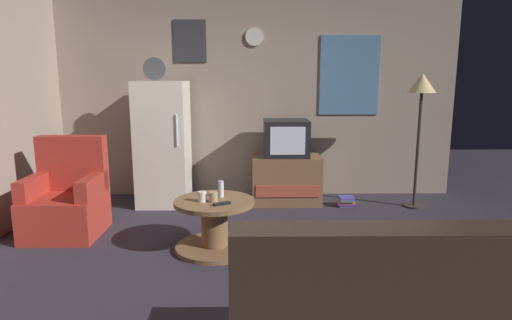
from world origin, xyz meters
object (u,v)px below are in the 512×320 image
(crt_tv, at_px, (286,138))
(mug_ceramic_tan, at_px, (213,197))
(armchair, at_px, (67,200))
(tv_stand, at_px, (286,179))
(mug_ceramic_white, at_px, (202,197))
(standing_lamp, at_px, (422,94))
(wine_glass, at_px, (221,189))
(remote_control, at_px, (222,204))
(book_stack, at_px, (346,201))
(fridge, at_px, (163,143))
(coffee_table, at_px, (215,225))

(crt_tv, relative_size, mug_ceramic_tan, 6.00)
(armchair, bearing_deg, tv_stand, 25.33)
(mug_ceramic_white, distance_m, armchair, 1.50)
(standing_lamp, bearing_deg, mug_ceramic_white, -150.60)
(wine_glass, height_order, mug_ceramic_white, wine_glass)
(crt_tv, xyz_separation_m, mug_ceramic_tan, (-0.76, -1.58, -0.30))
(standing_lamp, xyz_separation_m, wine_glass, (-2.25, -1.21, -0.82))
(remote_control, height_order, book_stack, remote_control)
(wine_glass, relative_size, mug_ceramic_tan, 1.67)
(tv_stand, distance_m, book_stack, 0.78)
(fridge, height_order, standing_lamp, fridge)
(tv_stand, height_order, crt_tv, crt_tv)
(coffee_table, distance_m, book_stack, 2.00)
(wine_glass, xyz_separation_m, remote_control, (0.03, -0.25, -0.06))
(mug_ceramic_tan, bearing_deg, tv_stand, 64.11)
(tv_stand, relative_size, book_stack, 3.83)
(crt_tv, xyz_separation_m, armchair, (-2.26, -1.07, -0.48))
(crt_tv, relative_size, mug_ceramic_white, 6.00)
(tv_stand, relative_size, standing_lamp, 0.53)
(crt_tv, xyz_separation_m, remote_control, (-0.68, -1.66, -0.34))
(coffee_table, bearing_deg, book_stack, 41.78)
(standing_lamp, bearing_deg, armchair, -167.19)
(crt_tv, distance_m, standing_lamp, 1.65)
(fridge, height_order, crt_tv, fridge)
(mug_ceramic_white, distance_m, remote_control, 0.21)
(crt_tv, height_order, book_stack, crt_tv)
(standing_lamp, relative_size, mug_ceramic_white, 17.67)
(mug_ceramic_white, bearing_deg, mug_ceramic_tan, -8.78)
(fridge, xyz_separation_m, tv_stand, (1.50, 0.04, -0.46))
(book_stack, bearing_deg, mug_ceramic_white, -139.09)
(armchair, xyz_separation_m, book_stack, (2.99, 0.88, -0.28))
(tv_stand, relative_size, mug_ceramic_white, 9.33)
(wine_glass, xyz_separation_m, book_stack, (1.43, 1.23, -0.48))
(tv_stand, xyz_separation_m, crt_tv, (-0.01, -0.00, 0.52))
(fridge, bearing_deg, wine_glass, -60.11)
(fridge, distance_m, wine_glass, 1.61)
(tv_stand, bearing_deg, armchair, -154.67)
(tv_stand, xyz_separation_m, armchair, (-2.27, -1.07, 0.04))
(tv_stand, xyz_separation_m, mug_ceramic_tan, (-0.77, -1.58, 0.21))
(mug_ceramic_tan, height_order, book_stack, mug_ceramic_tan)
(book_stack, bearing_deg, standing_lamp, -1.32)
(standing_lamp, distance_m, coffee_table, 2.88)
(wine_glass, height_order, book_stack, wine_glass)
(crt_tv, xyz_separation_m, book_stack, (0.73, -0.19, -0.75))
(coffee_table, bearing_deg, remote_control, -62.04)
(fridge, xyz_separation_m, wine_glass, (0.79, -1.38, -0.21))
(mug_ceramic_white, height_order, armchair, armchair)
(book_stack, bearing_deg, tv_stand, 165.28)
(fridge, xyz_separation_m, crt_tv, (1.50, 0.04, 0.06))
(coffee_table, xyz_separation_m, remote_control, (0.08, -0.15, 0.24))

